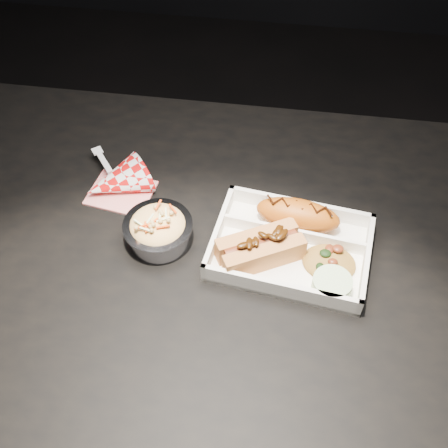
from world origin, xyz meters
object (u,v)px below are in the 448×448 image
Objects in this scene: foil_coleslaw_cup at (158,228)px; napkin_fork at (116,183)px; fried_pastry at (298,215)px; dining_table at (212,288)px; hotdog at (260,247)px; food_tray at (290,249)px.

napkin_fork is (-0.10, 0.10, -0.01)m from foil_coleslaw_cup.
napkin_fork is (-0.33, 0.05, -0.02)m from fried_pastry.
dining_table is 8.19× the size of hotdog.
fried_pastry reaches higher than dining_table.
foil_coleslaw_cup is at bearing 6.53° from napkin_fork.
foil_coleslaw_cup is at bearing 145.93° from hotdog.
napkin_fork reaches higher than dining_table.
food_tray is at bearing -5.00° from hotdog.
foil_coleslaw_cup is 0.15m from napkin_fork.
food_tray is at bearing -97.39° from fried_pastry.
foil_coleslaw_cup is at bearing 165.15° from dining_table.
foil_coleslaw_cup is at bearing -165.37° from fried_pastry.
dining_table is at bearing 18.76° from napkin_fork.
dining_table is 0.15m from hotdog.
dining_table is 0.15m from foil_coleslaw_cup.
napkin_fork is (-0.32, 0.10, 0.01)m from food_tray.
hotdog is (-0.06, -0.08, -0.00)m from fried_pastry.
napkin_fork is at bearing 127.41° from hotdog.
fried_pastry is at bearing 90.00° from food_tray.
food_tray is at bearing 12.60° from dining_table.
fried_pastry is 0.09m from hotdog.
food_tray is 0.06m from fried_pastry.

